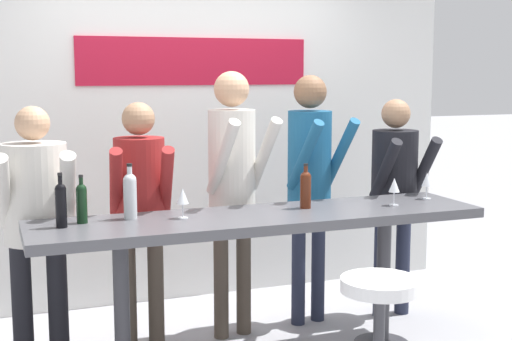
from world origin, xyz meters
TOP-DOWN VIEW (x-y plane):
  - back_wall at (0.00, 1.49)m, footprint 4.33×0.12m
  - tasting_table at (-0.00, 0.00)m, footprint 2.73×0.63m
  - bar_stool at (0.36, -0.78)m, footprint 0.43×0.43m
  - person_far_left at (-1.26, 0.52)m, footprint 0.47×0.54m
  - person_left at (-0.62, 0.54)m, footprint 0.43×0.53m
  - person_center_left at (-0.00, 0.52)m, footprint 0.42×0.56m
  - person_center at (0.58, 0.57)m, footprint 0.41×0.55m
  - person_center_right at (1.23, 0.50)m, footprint 0.40×0.50m
  - wine_bottle_0 at (-0.76, 0.14)m, footprint 0.08×0.08m
  - wine_bottle_1 at (-1.15, 0.04)m, footprint 0.06×0.06m
  - wine_bottle_2 at (-1.03, 0.12)m, footprint 0.06×0.06m
  - wine_bottle_3 at (0.32, 0.08)m, footprint 0.07×0.07m
  - wine_glass_0 at (1.21, 0.08)m, footprint 0.07×0.07m
  - wine_glass_1 at (-0.47, 0.04)m, footprint 0.07×0.07m
  - wine_glass_2 at (0.88, -0.04)m, footprint 0.07×0.07m

SIDE VIEW (x-z plane):
  - bar_stool at x=0.36m, z-range 0.12..0.85m
  - tasting_table at x=0.00m, z-range 0.34..1.29m
  - person_far_left at x=-1.26m, z-range 0.18..1.76m
  - person_center_right at x=1.23m, z-range 0.19..1.78m
  - person_left at x=-0.62m, z-range 0.20..1.79m
  - wine_bottle_2 at x=-1.03m, z-range 0.93..1.20m
  - wine_glass_0 at x=1.21m, z-range 0.98..1.16m
  - wine_glass_1 at x=-0.47m, z-range 0.98..1.16m
  - wine_glass_2 at x=0.88m, z-range 0.98..1.16m
  - wine_bottle_3 at x=0.32m, z-range 0.93..1.21m
  - wine_bottle_1 at x=-1.15m, z-range 0.93..1.23m
  - wine_bottle_0 at x=-0.76m, z-range 0.93..1.25m
  - person_center at x=0.58m, z-range 0.23..2.00m
  - person_center_left at x=0.00m, z-range 0.24..2.02m
  - back_wall at x=0.00m, z-range 0.01..2.74m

